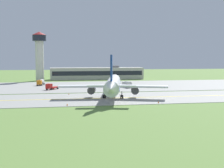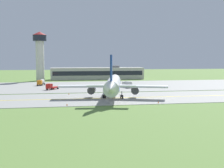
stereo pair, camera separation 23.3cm
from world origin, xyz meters
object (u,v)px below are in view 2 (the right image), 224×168
service_truck_catering (127,84)px  airplane_lead (113,84)px  service_truck_fuel (41,82)px  service_truck_baggage (51,87)px  control_tower (40,51)px

service_truck_catering → airplane_lead: bearing=-110.5°
airplane_lead → service_truck_fuel: 53.73m
service_truck_baggage → control_tower: control_tower is taller
airplane_lead → control_tower: size_ratio=1.49×
airplane_lead → service_truck_fuel: (-23.55, 48.23, -2.60)m
control_tower → service_truck_baggage: bearing=-82.6°
control_tower → service_truck_catering: bearing=-52.4°
airplane_lead → service_truck_catering: size_ratio=6.26×
service_truck_baggage → service_truck_catering: (30.35, 3.08, 0.35)m
service_truck_baggage → control_tower: 53.63m
service_truck_catering → control_tower: 62.32m
service_truck_fuel → airplane_lead: bearing=-64.0°
service_truck_baggage → service_truck_catering: service_truck_catering is taller
airplane_lead → service_truck_catering: 33.13m
service_truck_catering → control_tower: control_tower is taller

